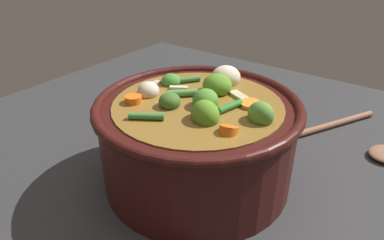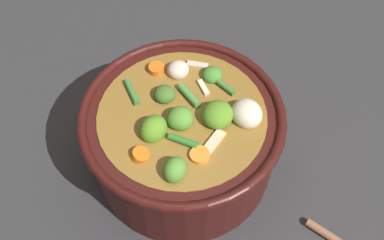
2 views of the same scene
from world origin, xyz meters
name	(u,v)px [view 1 (image 1 of 2)]	position (x,y,z in m)	size (l,w,h in m)	color
ground_plane	(197,177)	(0.00, 0.00, 0.00)	(1.10, 1.10, 0.00)	#2D2D30
cooking_pot	(198,138)	(0.00, 0.00, 0.07)	(0.30, 0.30, 0.16)	#38110F
wooden_spoon	(364,141)	(0.19, 0.26, 0.01)	(0.20, 0.19, 0.01)	#8B5D44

